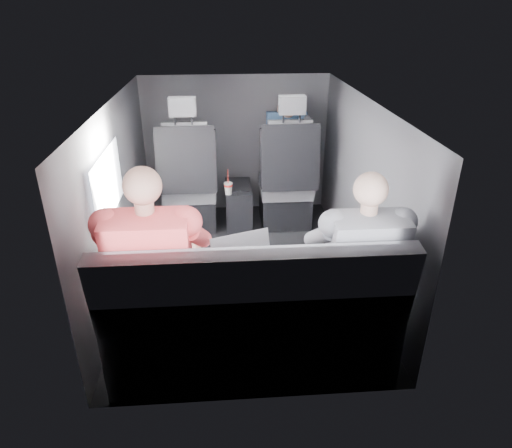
{
  "coord_description": "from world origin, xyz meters",
  "views": [
    {
      "loc": [
        -0.14,
        -3.12,
        1.96
      ],
      "look_at": [
        0.1,
        -0.05,
        0.45
      ],
      "focal_mm": 32.0,
      "sensor_mm": 36.0,
      "label": 1
    }
  ],
  "objects": [
    {
      "name": "side_window",
      "position": [
        -0.88,
        -0.3,
        0.9
      ],
      "size": [
        0.02,
        0.75,
        0.42
      ],
      "primitive_type": "cube",
      "color": "white",
      "rests_on": "panel_left"
    },
    {
      "name": "passenger_front_right",
      "position": [
        0.47,
        1.1,
        0.74
      ],
      "size": [
        0.37,
        0.37,
        0.71
      ],
      "color": "navy",
      "rests_on": "front_seat_right"
    },
    {
      "name": "rear_bench",
      "position": [
        0.0,
        -1.06,
        0.31
      ],
      "size": [
        1.6,
        0.57,
        0.92
      ],
      "color": "#5B5B60",
      "rests_on": "floor"
    },
    {
      "name": "laptop_black",
      "position": [
        0.58,
        -0.76,
        0.63
      ],
      "size": [
        0.41,
        0.43,
        0.25
      ],
      "color": "black",
      "rests_on": "passenger_rear_right"
    },
    {
      "name": "floor",
      "position": [
        0.0,
        0.0,
        0.0
      ],
      "size": [
        2.6,
        2.6,
        0.0
      ],
      "primitive_type": "plane",
      "color": "black",
      "rests_on": "ground"
    },
    {
      "name": "passenger_rear_right",
      "position": [
        0.59,
        -0.97,
        0.62
      ],
      "size": [
        0.49,
        0.62,
        1.21
      ],
      "color": "navy",
      "rests_on": "rear_bench"
    },
    {
      "name": "panel_back",
      "position": [
        0.0,
        -1.3,
        0.68
      ],
      "size": [
        1.8,
        0.02,
        1.35
      ],
      "primitive_type": "cube",
      "color": "#56565B",
      "rests_on": "floor"
    },
    {
      "name": "soda_cup",
      "position": [
        -0.1,
        0.69,
        0.46
      ],
      "size": [
        0.08,
        0.08,
        0.23
      ],
      "color": "white",
      "rests_on": "center_console"
    },
    {
      "name": "panel_left",
      "position": [
        -0.9,
        0.0,
        0.68
      ],
      "size": [
        0.02,
        2.6,
        1.35
      ],
      "primitive_type": "cube",
      "color": "#56565B",
      "rests_on": "floor"
    },
    {
      "name": "front_seat_right",
      "position": [
        0.45,
        0.84,
        0.4
      ],
      "size": [
        0.52,
        0.58,
        1.26
      ],
      "color": "black",
      "rests_on": "floor"
    },
    {
      "name": "passenger_rear_left",
      "position": [
        -0.52,
        -0.97,
        0.65
      ],
      "size": [
        0.53,
        0.65,
        1.27
      ],
      "color": "#37373D",
      "rests_on": "rear_bench"
    },
    {
      "name": "seatbelt",
      "position": [
        0.45,
        0.67,
        0.8
      ],
      "size": [
        0.35,
        0.11,
        0.59
      ],
      "primitive_type": "cube",
      "rotation": [
        -0.14,
        0.49,
        0.0
      ],
      "color": "black",
      "rests_on": "front_seat_right"
    },
    {
      "name": "front_seat_left",
      "position": [
        -0.45,
        0.84,
        0.4
      ],
      "size": [
        0.52,
        0.58,
        1.26
      ],
      "color": "black",
      "rests_on": "floor"
    },
    {
      "name": "laptop_white",
      "position": [
        -0.56,
        -0.78,
        0.63
      ],
      "size": [
        0.34,
        0.33,
        0.24
      ],
      "color": "white",
      "rests_on": "passenger_rear_left"
    },
    {
      "name": "panel_right",
      "position": [
        0.9,
        0.0,
        0.68
      ],
      "size": [
        0.02,
        2.6,
        1.35
      ],
      "primitive_type": "cube",
      "color": "#56565B",
      "rests_on": "floor"
    },
    {
      "name": "ceiling",
      "position": [
        0.0,
        0.0,
        1.35
      ],
      "size": [
        2.6,
        2.6,
        0.0
      ],
      "primitive_type": "plane",
      "rotation": [
        3.14,
        0.0,
        0.0
      ],
      "color": "#B2B2AD",
      "rests_on": "panel_back"
    },
    {
      "name": "laptop_silver",
      "position": [
        -0.05,
        -0.84,
        0.63
      ],
      "size": [
        0.4,
        0.41,
        0.24
      ],
      "color": "#B6B6BB",
      "rests_on": "rear_bench"
    },
    {
      "name": "panel_front",
      "position": [
        0.0,
        1.3,
        0.68
      ],
      "size": [
        1.8,
        0.02,
        1.35
      ],
      "primitive_type": "cube",
      "color": "#56565B",
      "rests_on": "floor"
    },
    {
      "name": "center_console",
      "position": [
        0.0,
        0.88,
        0.2
      ],
      "size": [
        0.24,
        0.48,
        0.41
      ],
      "color": "black",
      "rests_on": "floor"
    }
  ]
}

